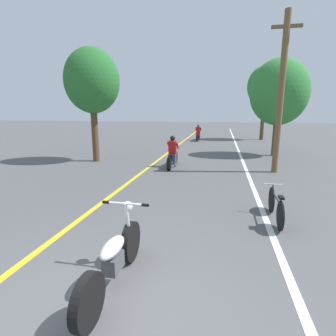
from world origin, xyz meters
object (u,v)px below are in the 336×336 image
at_px(roadside_tree_right_near, 279,92).
at_px(motorcycle_rider_lead, 172,155).
at_px(motorcycle_rider_far, 198,134).
at_px(bicycle_parked, 276,206).
at_px(motorcycle_foreground, 114,259).
at_px(roadside_tree_left, 92,82).
at_px(roadside_tree_right_far, 265,86).
at_px(utility_pole, 281,93).

relative_size(roadside_tree_right_near, motorcycle_rider_lead, 2.51).
distance_m(motorcycle_rider_far, bicycle_parked, 17.01).
relative_size(roadside_tree_right_near, motorcycle_foreground, 2.50).
relative_size(roadside_tree_left, motorcycle_rider_lead, 2.58).
bearing_deg(bicycle_parked, motorcycle_rider_far, 101.14).
bearing_deg(bicycle_parked, roadside_tree_left, 141.09).
bearing_deg(roadside_tree_right_far, utility_pole, -95.40).
relative_size(motorcycle_foreground, motorcycle_rider_far, 0.96).
bearing_deg(roadside_tree_left, motorcycle_rider_far, 68.62).
distance_m(utility_pole, roadside_tree_right_far, 13.33).
bearing_deg(roadside_tree_right_near, motorcycle_rider_lead, -140.26).
distance_m(utility_pole, motorcycle_rider_far, 12.50).
xyz_separation_m(utility_pole, roadside_tree_right_far, (1.25, 13.20, 1.37)).
height_order(roadside_tree_right_near, motorcycle_rider_far, roadside_tree_right_near).
bearing_deg(roadside_tree_left, roadside_tree_right_far, 52.16).
height_order(roadside_tree_right_far, motorcycle_foreground, roadside_tree_right_far).
relative_size(roadside_tree_right_far, motorcycle_foreground, 2.96).
bearing_deg(utility_pole, roadside_tree_right_far, 84.60).
height_order(roadside_tree_left, motorcycle_foreground, roadside_tree_left).
xyz_separation_m(motorcycle_rider_lead, bicycle_parked, (3.42, -5.41, -0.19)).
distance_m(roadside_tree_right_far, motorcycle_rider_far, 6.99).
bearing_deg(roadside_tree_right_far, motorcycle_rider_far, -162.41).
bearing_deg(motorcycle_rider_far, bicycle_parked, -78.86).
bearing_deg(motorcycle_rider_far, motorcycle_rider_lead, -90.69).
bearing_deg(roadside_tree_right_far, motorcycle_rider_lead, -113.24).
distance_m(roadside_tree_left, bicycle_parked, 10.21).
xyz_separation_m(utility_pole, bicycle_parked, (-0.92, -5.22, -2.82)).
distance_m(motorcycle_rider_lead, bicycle_parked, 6.41).
xyz_separation_m(roadside_tree_left, motorcycle_foreground, (4.76, -8.95, -3.44)).
bearing_deg(roadside_tree_right_near, motorcycle_foreground, -109.21).
relative_size(motorcycle_foreground, motorcycle_rider_lead, 1.01).
bearing_deg(motorcycle_foreground, motorcycle_rider_far, 91.71).
distance_m(utility_pole, bicycle_parked, 6.00).
height_order(roadside_tree_right_far, bicycle_parked, roadside_tree_right_far).
bearing_deg(motorcycle_foreground, utility_pole, 66.04).
xyz_separation_m(roadside_tree_right_near, motorcycle_rider_far, (-4.97, 7.04, -2.97)).
bearing_deg(roadside_tree_right_far, motorcycle_foreground, -102.84).
xyz_separation_m(motorcycle_foreground, motorcycle_rider_far, (-0.59, 19.62, 0.09)).
height_order(motorcycle_foreground, bicycle_parked, motorcycle_foreground).
bearing_deg(utility_pole, motorcycle_rider_lead, 177.45).
xyz_separation_m(utility_pole, motorcycle_rider_far, (-4.20, 11.47, -2.65)).
relative_size(utility_pole, roadside_tree_right_far, 0.98).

